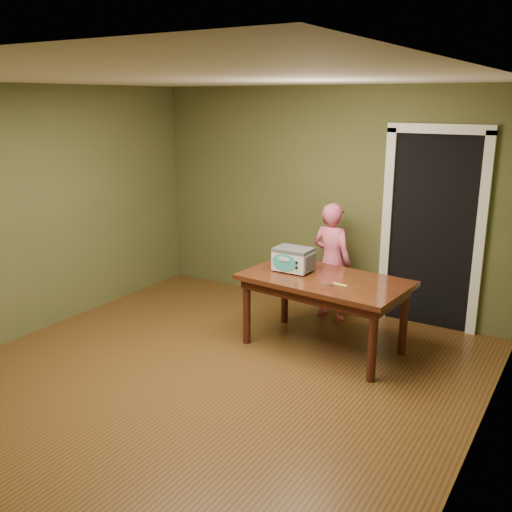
# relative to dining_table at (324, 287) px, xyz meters

# --- Properties ---
(floor) EXTENTS (5.00, 5.00, 0.00)m
(floor) POSITION_rel_dining_table_xyz_m (-0.60, -1.29, -0.65)
(floor) COLOR brown
(floor) RESTS_ON ground
(room_shell) EXTENTS (4.52, 5.02, 2.61)m
(room_shell) POSITION_rel_dining_table_xyz_m (-0.60, -1.29, 1.06)
(room_shell) COLOR brown
(room_shell) RESTS_ON ground
(doorway) EXTENTS (1.10, 0.66, 2.25)m
(doorway) POSITION_rel_dining_table_xyz_m (0.70, 1.49, 0.41)
(doorway) COLOR black
(doorway) RESTS_ON ground
(dining_table) EXTENTS (1.67, 1.03, 0.75)m
(dining_table) POSITION_rel_dining_table_xyz_m (0.00, 0.00, 0.00)
(dining_table) COLOR #39190D
(dining_table) RESTS_ON floor
(toy_oven) EXTENTS (0.40, 0.28, 0.24)m
(toy_oven) POSITION_rel_dining_table_xyz_m (-0.37, 0.03, 0.23)
(toy_oven) COLOR #4C4F54
(toy_oven) RESTS_ON dining_table
(baking_pan) EXTENTS (0.10, 0.10, 0.02)m
(baking_pan) POSITION_rel_dining_table_xyz_m (0.13, -0.19, 0.11)
(baking_pan) COLOR silver
(baking_pan) RESTS_ON dining_table
(spatula) EXTENTS (0.18, 0.04, 0.01)m
(spatula) POSITION_rel_dining_table_xyz_m (0.20, -0.12, 0.10)
(spatula) COLOR #E6E164
(spatula) RESTS_ON dining_table
(child) EXTENTS (0.54, 0.41, 1.35)m
(child) POSITION_rel_dining_table_xyz_m (-0.29, 0.81, 0.02)
(child) COLOR #DA597B
(child) RESTS_ON floor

